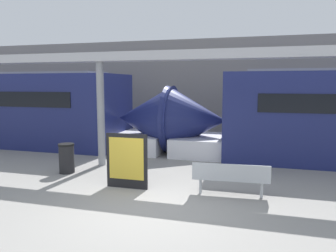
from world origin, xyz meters
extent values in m
plane|color=gray|center=(0.00, 0.00, 0.00)|extent=(60.00, 60.00, 0.00)
cube|color=gray|center=(0.00, 10.60, 2.50)|extent=(56.00, 0.20, 5.00)
cone|color=navy|center=(-0.07, 5.94, 1.32)|extent=(2.30, 2.63, 2.63)
cube|color=silver|center=(0.15, 5.94, 0.35)|extent=(2.07, 2.46, 0.70)
cone|color=navy|center=(-2.13, 5.94, 1.32)|extent=(2.30, 2.63, 2.63)
cube|color=silver|center=(-2.35, 5.94, 0.35)|extent=(2.07, 2.46, 0.70)
cube|color=#ADB2B7|center=(1.67, 1.40, 0.43)|extent=(1.85, 0.55, 0.04)
cube|color=#ADB2B7|center=(1.68, 1.20, 0.64)|extent=(1.82, 0.15, 0.38)
cylinder|color=#ADB2B7|center=(0.94, 1.35, 0.20)|extent=(0.07, 0.07, 0.41)
cylinder|color=#ADB2B7|center=(2.40, 1.44, 0.20)|extent=(0.07, 0.07, 0.41)
cylinder|color=black|center=(-3.32, 2.12, 0.42)|extent=(0.46, 0.46, 0.84)
cylinder|color=black|center=(-3.32, 2.12, 0.87)|extent=(0.48, 0.48, 0.06)
cube|color=black|center=(-0.97, 1.25, 0.72)|extent=(1.11, 0.06, 1.43)
cube|color=gold|center=(-0.97, 1.22, 0.79)|extent=(0.95, 0.01, 1.09)
cylinder|color=gray|center=(-2.75, 3.31, 1.70)|extent=(0.24, 0.24, 3.41)
cube|color=#B7B7BC|center=(-2.75, 3.31, 3.55)|extent=(28.00, 0.60, 0.28)
camera|label=1|loc=(2.31, -6.40, 2.69)|focal=35.00mm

